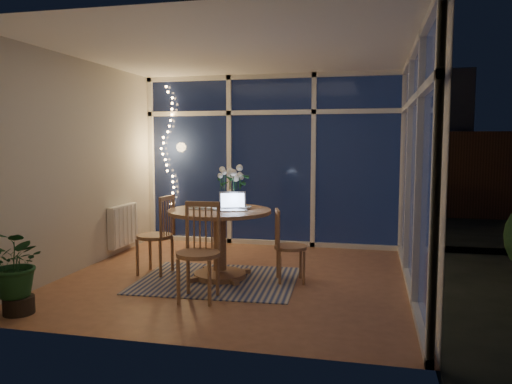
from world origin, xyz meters
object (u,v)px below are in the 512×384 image
laptop (233,201)px  potted_plant (17,273)px  chair_left (155,234)px  flower_vase (233,198)px  dining_table (220,244)px  chair_front (198,252)px  chair_right (291,245)px

laptop → potted_plant: bearing=-157.4°
chair_left → laptop: laptop is taller
flower_vase → potted_plant: 2.45m
laptop → dining_table: bearing=145.3°
flower_vase → potted_plant: size_ratio=0.28×
chair_left → flower_vase: size_ratio=4.59×
chair_left → chair_front: 1.21m
dining_table → potted_plant: 2.15m
chair_left → flower_vase: 1.04m
chair_right → flower_vase: bearing=58.7°
chair_right → laptop: 0.82m
dining_table → flower_vase: bearing=69.8°
dining_table → flower_vase: size_ratio=5.65×
chair_front → laptop: laptop is taller
laptop → potted_plant: size_ratio=0.41×
chair_front → laptop: 0.90m
chair_right → flower_vase: (-0.73, 0.20, 0.49)m
dining_table → flower_vase: 0.57m
chair_right → chair_front: (-0.79, -0.87, 0.08)m
dining_table → chair_front: size_ratio=1.19×
chair_front → potted_plant: chair_front is taller
dining_table → chair_front: 0.83m
dining_table → chair_right: size_ratio=1.41×
flower_vase → potted_plant: flower_vase is taller
chair_left → chair_right: (1.65, 0.02, -0.06)m
chair_left → chair_right: size_ratio=1.14×
chair_left → potted_plant: 1.72m
chair_left → chair_front: (0.85, -0.85, 0.01)m
potted_plant → chair_front: bearing=26.7°
chair_left → laptop: bearing=90.1°
dining_table → flower_vase: (0.09, 0.25, 0.51)m
dining_table → potted_plant: dining_table is taller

